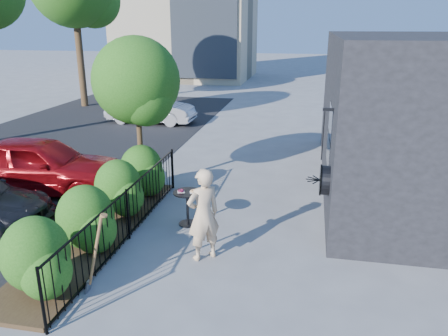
% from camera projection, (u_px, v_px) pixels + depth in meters
% --- Properties ---
extents(ground, '(120.00, 120.00, 0.00)m').
position_uv_depth(ground, '(199.00, 245.00, 8.81)').
color(ground, gray).
rests_on(ground, ground).
extents(shop_building, '(6.22, 9.00, 4.00)m').
position_uv_depth(shop_building, '(446.00, 115.00, 11.34)').
color(shop_building, black).
rests_on(shop_building, ground).
extents(fence, '(0.05, 6.05, 1.10)m').
position_uv_depth(fence, '(128.00, 214.00, 8.91)').
color(fence, black).
rests_on(fence, ground).
extents(planting_bed, '(1.30, 6.00, 0.08)m').
position_uv_depth(planting_bed, '(98.00, 234.00, 9.20)').
color(planting_bed, '#382616').
rests_on(planting_bed, ground).
extents(shrubs, '(1.10, 5.60, 1.24)m').
position_uv_depth(shrubs, '(102.00, 203.00, 9.07)').
color(shrubs, '#1F5613').
rests_on(shrubs, ground).
extents(patio_tree, '(2.20, 2.20, 3.94)m').
position_uv_depth(patio_tree, '(138.00, 86.00, 10.92)').
color(patio_tree, '#3F2B19').
rests_on(patio_tree, ground).
extents(cafe_table, '(0.62, 0.62, 0.83)m').
position_uv_depth(cafe_table, '(187.00, 202.00, 9.57)').
color(cafe_table, black).
rests_on(cafe_table, ground).
extents(woman, '(0.78, 0.75, 1.79)m').
position_uv_depth(woman, '(203.00, 215.00, 8.07)').
color(woman, beige).
rests_on(woman, ground).
extents(shovel, '(0.50, 0.19, 1.48)m').
position_uv_depth(shovel, '(94.00, 258.00, 7.06)').
color(shovel, brown).
rests_on(shovel, ground).
extents(car_red, '(4.50, 2.20, 1.48)m').
position_uv_depth(car_red, '(39.00, 165.00, 11.45)').
color(car_red, maroon).
rests_on(car_red, ground).
extents(car_silver, '(3.96, 1.46, 1.29)m').
position_uv_depth(car_silver, '(151.00, 109.00, 19.45)').
color(car_silver, '#B1B1B6').
rests_on(car_silver, ground).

